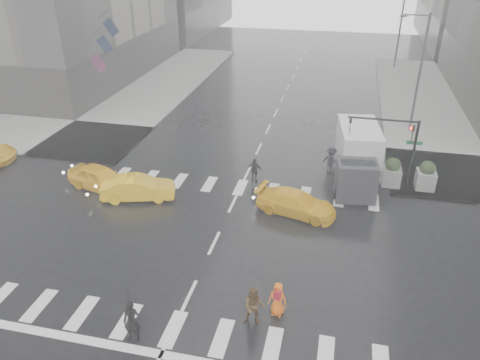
% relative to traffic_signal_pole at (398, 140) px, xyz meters
% --- Properties ---
extents(ground, '(120.00, 120.00, 0.00)m').
position_rel_traffic_signal_pole_xyz_m(ground, '(-9.01, -8.01, -3.22)').
color(ground, black).
rests_on(ground, ground).
extents(sidewalk_nw, '(35.00, 35.00, 0.15)m').
position_rel_traffic_signal_pole_xyz_m(sidewalk_nw, '(-28.51, 9.49, -3.14)').
color(sidewalk_nw, gray).
rests_on(sidewalk_nw, ground).
extents(road_markings, '(18.00, 48.00, 0.01)m').
position_rel_traffic_signal_pole_xyz_m(road_markings, '(-9.01, -8.01, -3.21)').
color(road_markings, silver).
rests_on(road_markings, ground).
extents(traffic_signal_pole, '(4.45, 0.42, 4.50)m').
position_rel_traffic_signal_pole_xyz_m(traffic_signal_pole, '(0.00, 0.00, 0.00)').
color(traffic_signal_pole, black).
rests_on(traffic_signal_pole, ground).
extents(street_lamp_near, '(2.15, 0.22, 9.00)m').
position_rel_traffic_signal_pole_xyz_m(street_lamp_near, '(1.86, 9.99, 1.73)').
color(street_lamp_near, '#59595B').
rests_on(street_lamp_near, ground).
extents(street_lamp_far, '(2.15, 0.22, 9.00)m').
position_rel_traffic_signal_pole_xyz_m(street_lamp_far, '(1.86, 29.99, 1.73)').
color(street_lamp_far, '#59595B').
rests_on(street_lamp_far, ground).
extents(planter_west, '(1.10, 1.10, 1.80)m').
position_rel_traffic_signal_pole_xyz_m(planter_west, '(-2.01, 0.19, -2.23)').
color(planter_west, gray).
rests_on(planter_west, ground).
extents(planter_mid, '(1.10, 1.10, 1.80)m').
position_rel_traffic_signal_pole_xyz_m(planter_mid, '(-0.01, 0.19, -2.23)').
color(planter_mid, gray).
rests_on(planter_mid, ground).
extents(planter_east, '(1.10, 1.10, 1.80)m').
position_rel_traffic_signal_pole_xyz_m(planter_east, '(1.99, 0.19, -2.23)').
color(planter_east, gray).
rests_on(planter_east, ground).
extents(flag_cluster, '(2.87, 3.06, 4.69)m').
position_rel_traffic_signal_pole_xyz_m(flag_cluster, '(-24.09, 10.49, 2.42)').
color(flag_cluster, '#59595B').
rests_on(flag_cluster, ground).
extents(pedestrian_black, '(1.10, 1.12, 2.43)m').
position_rel_traffic_signal_pole_xyz_m(pedestrian_black, '(-10.31, -14.81, -1.64)').
color(pedestrian_black, black).
rests_on(pedestrian_black, ground).
extents(pedestrian_brown, '(0.90, 0.73, 1.76)m').
position_rel_traffic_signal_pole_xyz_m(pedestrian_brown, '(-5.95, -12.96, -2.34)').
color(pedestrian_brown, '#4C361B').
rests_on(pedestrian_brown, ground).
extents(pedestrian_orange, '(0.84, 0.61, 1.57)m').
position_rel_traffic_signal_pole_xyz_m(pedestrian_orange, '(-5.11, -12.25, -2.42)').
color(pedestrian_orange, orange).
rests_on(pedestrian_orange, ground).
extents(pedestrian_far_a, '(1.01, 0.65, 1.67)m').
position_rel_traffic_signal_pole_xyz_m(pedestrian_far_a, '(-8.30, -1.09, -2.38)').
color(pedestrian_far_a, black).
rests_on(pedestrian_far_a, ground).
extents(pedestrian_far_b, '(1.37, 1.15, 1.86)m').
position_rel_traffic_signal_pole_xyz_m(pedestrian_far_b, '(-3.74, 1.16, -2.29)').
color(pedestrian_far_b, black).
rests_on(pedestrian_far_b, ground).
extents(taxi_front, '(4.64, 2.89, 1.47)m').
position_rel_traffic_signal_pole_xyz_m(taxi_front, '(-17.30, -4.05, -2.48)').
color(taxi_front, yellow).
rests_on(taxi_front, ground).
extents(taxi_mid, '(4.51, 2.67, 1.40)m').
position_rel_traffic_signal_pole_xyz_m(taxi_mid, '(-14.58, -4.65, -2.52)').
color(taxi_mid, yellow).
rests_on(taxi_mid, ground).
extents(taxi_rear, '(4.30, 2.70, 1.31)m').
position_rel_traffic_signal_pole_xyz_m(taxi_rear, '(-5.32, -4.22, -2.56)').
color(taxi_rear, yellow).
rests_on(taxi_rear, ground).
extents(box_truck, '(2.37, 6.32, 3.36)m').
position_rel_traffic_signal_pole_xyz_m(box_truck, '(-2.15, 0.45, -1.42)').
color(box_truck, silver).
rests_on(box_truck, ground).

